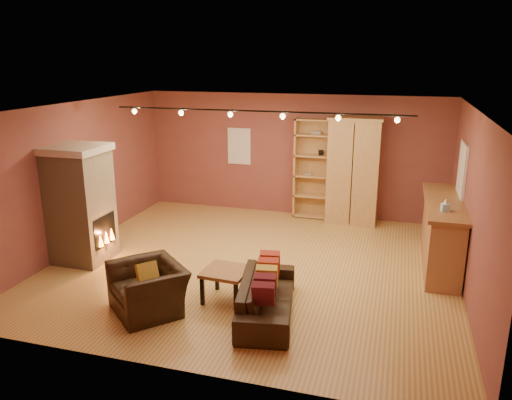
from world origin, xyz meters
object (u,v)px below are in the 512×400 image
(fireplace, at_px, (81,204))
(bar_counter, at_px, (442,233))
(armchair, at_px, (148,281))
(bookcase, at_px, (315,168))
(coffee_table, at_px, (226,274))
(loveseat, at_px, (267,290))
(armoire, at_px, (353,171))

(fireplace, relative_size, bar_counter, 0.84)
(fireplace, xyz_separation_m, armchair, (2.05, -1.42, -0.59))
(fireplace, relative_size, bookcase, 0.93)
(fireplace, distance_m, coffee_table, 3.19)
(bookcase, relative_size, loveseat, 1.17)
(loveseat, bearing_deg, coffee_table, 59.88)
(armchair, bearing_deg, loveseat, 54.67)
(armoire, distance_m, loveseat, 4.72)
(coffee_table, bearing_deg, loveseat, -20.08)
(armoire, bearing_deg, coffee_table, -108.50)
(armoire, bearing_deg, loveseat, -99.07)
(bookcase, height_order, armoire, armoire)
(loveseat, relative_size, armchair, 1.54)
(bookcase, bearing_deg, armoire, -11.68)
(armchair, bearing_deg, coffee_table, 75.33)
(loveseat, bearing_deg, armchair, 92.39)
(bookcase, height_order, coffee_table, bookcase)
(bookcase, distance_m, coffee_table, 4.61)
(fireplace, distance_m, loveseat, 3.94)
(loveseat, xyz_separation_m, coffee_table, (-0.72, 0.26, 0.04))
(bookcase, bearing_deg, coffee_table, -97.30)
(fireplace, distance_m, armoire, 5.71)
(coffee_table, bearing_deg, armchair, -146.91)
(fireplace, xyz_separation_m, coffee_table, (3.02, -0.78, -0.64))
(fireplace, height_order, coffee_table, fireplace)
(bookcase, xyz_separation_m, bar_counter, (2.64, -2.20, -0.55))
(bar_counter, bearing_deg, armchair, -144.93)
(armoire, xyz_separation_m, armchair, (-2.42, -4.97, -0.71))
(bar_counter, xyz_separation_m, armchair, (-4.19, -2.94, -0.14))
(loveseat, bearing_deg, fireplace, 64.33)
(bookcase, distance_m, bar_counter, 3.48)
(bookcase, bearing_deg, armchair, -106.78)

